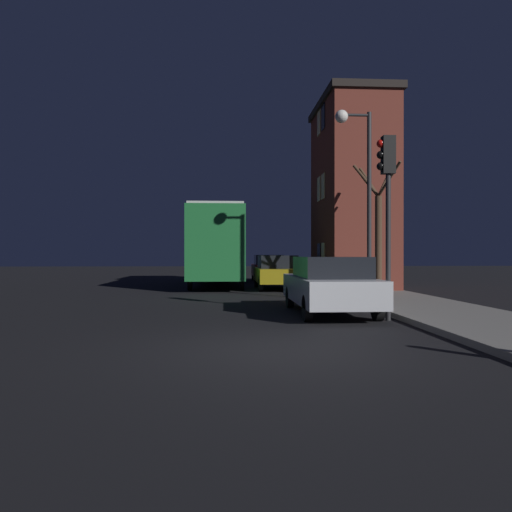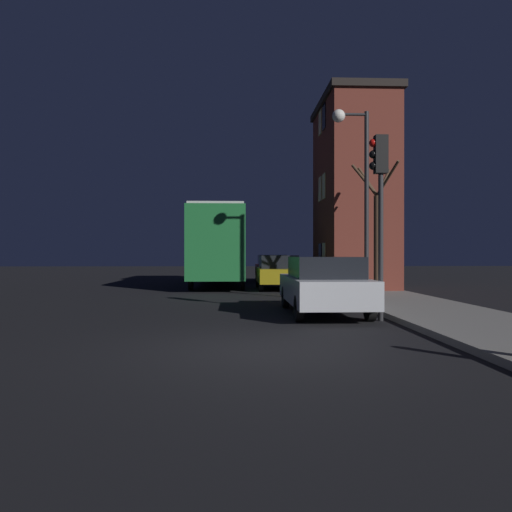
{
  "view_description": "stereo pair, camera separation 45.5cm",
  "coord_description": "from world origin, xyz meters",
  "px_view_note": "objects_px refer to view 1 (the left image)",
  "views": [
    {
      "loc": [
        -1.04,
        -8.28,
        1.56
      ],
      "look_at": [
        0.29,
        12.25,
        1.51
      ],
      "focal_mm": 35.0,
      "sensor_mm": 36.0,
      "label": 1
    },
    {
      "loc": [
        -0.59,
        -8.31,
        1.56
      ],
      "look_at": [
        0.29,
        12.25,
        1.51
      ],
      "focal_mm": 35.0,
      "sensor_mm": 36.0,
      "label": 2
    }
  ],
  "objects_px": {
    "bare_tree": "(377,228)",
    "car_mid_lane": "(277,272)",
    "car_far_lane": "(268,268)",
    "car_near_lane": "(329,284)",
    "bus": "(217,242)",
    "traffic_light": "(387,188)",
    "streetlamp": "(359,170)"
  },
  "relations": [
    {
      "from": "car_near_lane",
      "to": "car_mid_lane",
      "type": "height_order",
      "value": "car_mid_lane"
    },
    {
      "from": "car_near_lane",
      "to": "car_mid_lane",
      "type": "relative_size",
      "value": 1.08
    },
    {
      "from": "car_mid_lane",
      "to": "car_near_lane",
      "type": "bearing_deg",
      "value": -87.63
    },
    {
      "from": "bare_tree",
      "to": "car_mid_lane",
      "type": "bearing_deg",
      "value": 120.6
    },
    {
      "from": "bare_tree",
      "to": "car_far_lane",
      "type": "distance_m",
      "value": 12.46
    },
    {
      "from": "traffic_light",
      "to": "car_near_lane",
      "type": "distance_m",
      "value": 2.95
    },
    {
      "from": "bare_tree",
      "to": "car_mid_lane",
      "type": "height_order",
      "value": "bare_tree"
    },
    {
      "from": "car_mid_lane",
      "to": "car_far_lane",
      "type": "distance_m",
      "value": 6.9
    },
    {
      "from": "streetlamp",
      "to": "car_near_lane",
      "type": "relative_size",
      "value": 1.27
    },
    {
      "from": "bare_tree",
      "to": "bus",
      "type": "xyz_separation_m",
      "value": [
        -5.78,
        8.43,
        -0.26
      ]
    },
    {
      "from": "traffic_light",
      "to": "car_far_lane",
      "type": "relative_size",
      "value": 1.11
    },
    {
      "from": "bare_tree",
      "to": "bus",
      "type": "relative_size",
      "value": 0.41
    },
    {
      "from": "car_mid_lane",
      "to": "car_far_lane",
      "type": "xyz_separation_m",
      "value": [
        0.24,
        6.89,
        0.0
      ]
    },
    {
      "from": "bare_tree",
      "to": "car_near_lane",
      "type": "bearing_deg",
      "value": -121.47
    },
    {
      "from": "traffic_light",
      "to": "car_mid_lane",
      "type": "height_order",
      "value": "traffic_light"
    },
    {
      "from": "car_mid_lane",
      "to": "bare_tree",
      "type": "bearing_deg",
      "value": -59.4
    },
    {
      "from": "bare_tree",
      "to": "car_far_lane",
      "type": "bearing_deg",
      "value": 103.08
    },
    {
      "from": "traffic_light",
      "to": "car_far_lane",
      "type": "bearing_deg",
      "value": 93.98
    },
    {
      "from": "car_near_lane",
      "to": "car_far_lane",
      "type": "height_order",
      "value": "car_far_lane"
    },
    {
      "from": "streetlamp",
      "to": "car_far_lane",
      "type": "bearing_deg",
      "value": 96.98
    },
    {
      "from": "traffic_light",
      "to": "bus",
      "type": "bearing_deg",
      "value": 106.6
    },
    {
      "from": "car_mid_lane",
      "to": "bus",
      "type": "bearing_deg",
      "value": 129.73
    },
    {
      "from": "streetlamp",
      "to": "bare_tree",
      "type": "bearing_deg",
      "value": 55.73
    },
    {
      "from": "streetlamp",
      "to": "car_near_lane",
      "type": "distance_m",
      "value": 4.66
    },
    {
      "from": "streetlamp",
      "to": "bus",
      "type": "distance_m",
      "value": 11.29
    },
    {
      "from": "traffic_light",
      "to": "car_near_lane",
      "type": "bearing_deg",
      "value": 127.81
    },
    {
      "from": "car_far_lane",
      "to": "bus",
      "type": "bearing_deg",
      "value": -129.68
    },
    {
      "from": "traffic_light",
      "to": "bare_tree",
      "type": "bearing_deg",
      "value": 74.77
    },
    {
      "from": "traffic_light",
      "to": "car_near_lane",
      "type": "height_order",
      "value": "traffic_light"
    },
    {
      "from": "bus",
      "to": "car_near_lane",
      "type": "distance_m",
      "value": 13.21
    },
    {
      "from": "car_near_lane",
      "to": "car_mid_lane",
      "type": "distance_m",
      "value": 9.46
    },
    {
      "from": "car_near_lane",
      "to": "traffic_light",
      "type": "bearing_deg",
      "value": -52.19
    }
  ]
}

